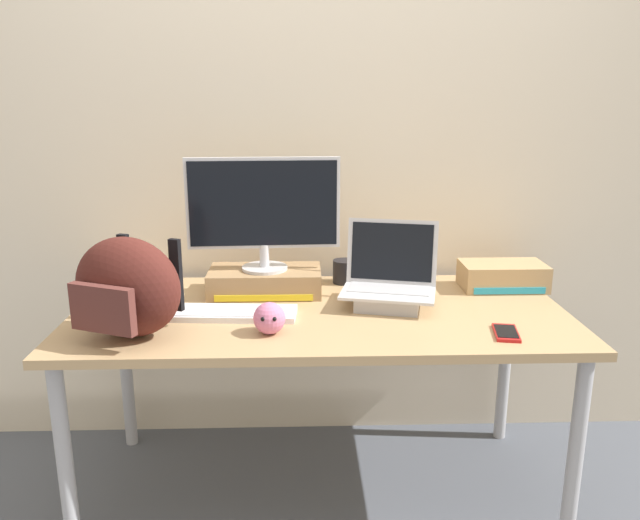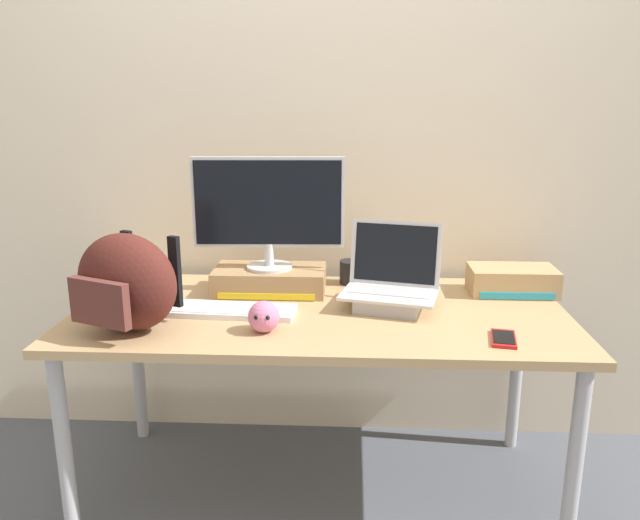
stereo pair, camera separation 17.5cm
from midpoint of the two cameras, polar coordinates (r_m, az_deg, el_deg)
ground_plane at (r=2.54m, az=-2.11°, el=-20.17°), size 20.00×20.00×0.00m
back_wall at (r=2.59m, az=-2.36°, el=11.42°), size 7.00×0.10×2.60m
desk at (r=2.22m, az=-2.27°, el=-6.16°), size 1.72×0.82×0.72m
toner_box_yellow at (r=2.38m, az=-7.15°, el=-1.95°), size 0.42×0.23×0.09m
desktop_monitor at (r=2.32m, az=-7.37°, el=4.56°), size 0.57×0.17×0.42m
open_laptop at (r=2.23m, az=4.08°, el=-2.70°), size 0.37×0.31×0.29m
external_keyboard at (r=2.17m, az=-10.18°, el=-4.81°), size 0.43×0.18×0.02m
messenger_backpack at (r=2.04m, az=-19.58°, el=-2.42°), size 0.41×0.33×0.32m
coffee_mug at (r=2.49m, az=0.26°, el=-1.08°), size 0.13×0.09×0.09m
cell_phone at (r=2.04m, az=14.29°, el=-6.49°), size 0.10×0.15×0.01m
plush_toy at (r=1.98m, az=-7.19°, el=-5.33°), size 0.10×0.10×0.10m
toner_box_cyan at (r=2.50m, az=14.44°, el=-1.43°), size 0.32×0.18×0.10m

